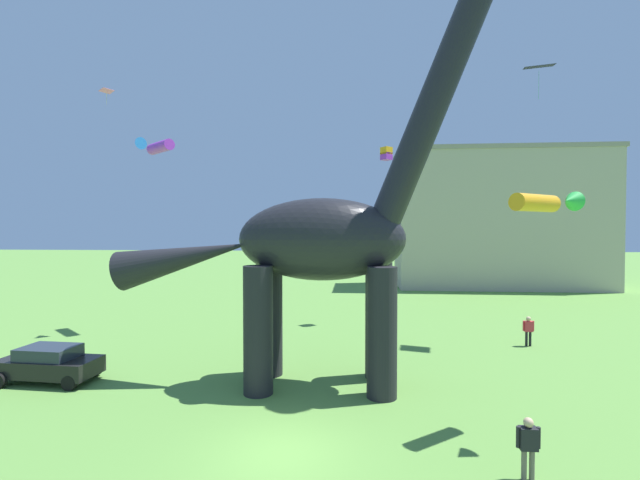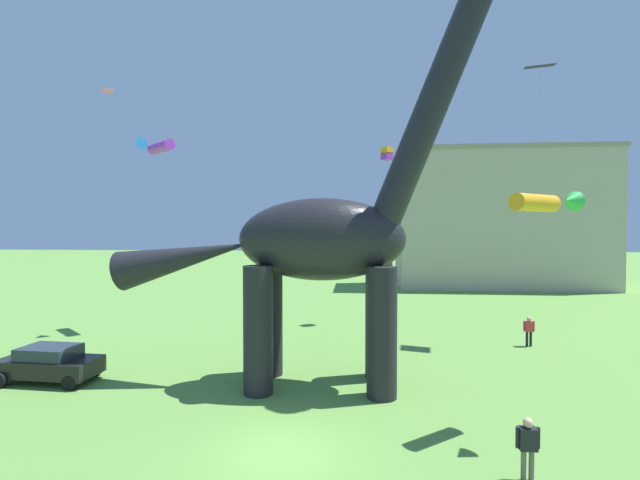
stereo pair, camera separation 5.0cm
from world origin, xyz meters
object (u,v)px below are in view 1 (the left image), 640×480
dinosaur_sculpture (320,239)px  kite_far_left (542,202)px  kite_trailing (539,67)px  kite_drifting (156,146)px  person_watching_child (528,328)px  kite_far_right (107,91)px  person_photographer (253,327)px  kite_near_low (386,154)px  parked_sedan_left (49,363)px  person_far_spectator (528,442)px

dinosaur_sculpture → kite_far_left: bearing=-0.1°
kite_trailing → kite_drifting: size_ratio=0.74×
person_watching_child → kite_far_right: kite_far_right is taller
person_photographer → kite_near_low: kite_near_low is taller
kite_far_left → parked_sedan_left: bearing=171.2°
person_photographer → kite_drifting: kite_drifting is taller
dinosaur_sculpture → kite_far_right: bearing=171.6°
parked_sedan_left → kite_drifting: bearing=92.6°
person_photographer → person_far_spectator: (10.88, -14.40, 0.41)m
person_watching_child → kite_near_low: size_ratio=1.87×
dinosaur_sculpture → kite_near_low: bearing=98.9°
person_watching_child → kite_far_right: (-26.84, 3.16, 15.11)m
person_photographer → kite_far_right: size_ratio=0.96×
dinosaur_sculpture → kite_trailing: 17.82m
dinosaur_sculpture → person_watching_child: dinosaur_sculpture is taller
kite_far_right → kite_near_low: kite_far_right is taller
kite_near_low → kite_far_left: size_ratio=0.42×
dinosaur_sculpture → kite_trailing: dinosaur_sculpture is taller
kite_drifting → kite_far_left: bearing=-34.1°
kite_near_low → person_watching_child: bearing=-37.8°
person_far_spectator → kite_far_left: bearing=-110.5°
kite_far_right → kite_far_left: (23.08, -13.76, -8.60)m
kite_drifting → kite_far_right: bearing=169.7°
parked_sedan_left → kite_near_low: bearing=44.4°
dinosaur_sculpture → kite_far_right: 21.01m
person_watching_child → dinosaur_sculpture: bearing=-59.5°
person_photographer → kite_far_right: kite_far_right is taller
person_photographer → person_watching_child: (16.17, -0.83, 0.42)m
person_far_spectator → kite_far_right: bearing=-31.1°
person_watching_child → kite_drifting: 25.72m
dinosaur_sculpture → kite_far_left: 8.50m
kite_far_right → kite_drifting: kite_far_right is taller
person_far_spectator → kite_near_low: size_ratio=1.85×
person_watching_child → kite_drifting: size_ratio=0.62×
dinosaur_sculpture → kite_far_right: (-15.47, 10.20, 9.91)m
dinosaur_sculpture → kite_trailing: size_ratio=8.47×
person_far_spectator → kite_drifting: kite_drifting is taller
person_photographer → kite_near_low: (8.54, 5.09, 11.47)m
person_photographer → kite_near_low: bearing=-32.8°
dinosaur_sculpture → person_far_spectator: 10.33m
parked_sedan_left → kite_far_right: 19.09m
person_photographer → person_far_spectator: bearing=-116.6°
dinosaur_sculpture → kite_drifting: size_ratio=6.28×
kite_far_left → person_far_spectator: bearing=-117.2°
kite_trailing → kite_far_left: size_ratio=0.94×
person_far_spectator → kite_near_low: 22.53m
parked_sedan_left → person_watching_child: person_watching_child is taller
kite_drifting → dinosaur_sculpture: bearing=-39.2°
kite_far_left → kite_near_low: bearing=103.2°
parked_sedan_left → kite_far_left: (19.42, -3.00, 6.73)m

